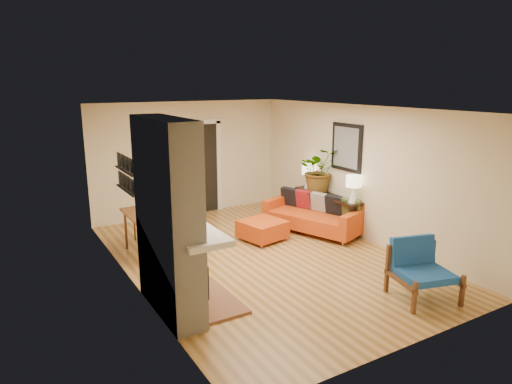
{
  "coord_description": "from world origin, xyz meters",
  "views": [
    {
      "loc": [
        -3.93,
        -6.46,
        3.03
      ],
      "look_at": [
        0.0,
        0.2,
        1.15
      ],
      "focal_mm": 32.0,
      "sensor_mm": 36.0,
      "label": 1
    }
  ],
  "objects_px": {
    "ottoman": "(262,229)",
    "lamp_far": "(309,173)",
    "blue_chair": "(420,266)",
    "sofa": "(315,214)",
    "dining_table": "(152,220)",
    "console_table": "(327,201)",
    "lamp_near": "(354,186)",
    "houseplant": "(319,170)"
  },
  "relations": [
    {
      "from": "console_table",
      "to": "lamp_far",
      "type": "relative_size",
      "value": 3.43
    },
    {
      "from": "sofa",
      "to": "houseplant",
      "type": "bearing_deg",
      "value": 43.54
    },
    {
      "from": "blue_chair",
      "to": "dining_table",
      "type": "bearing_deg",
      "value": 127.56
    },
    {
      "from": "sofa",
      "to": "lamp_near",
      "type": "relative_size",
      "value": 4.06
    },
    {
      "from": "dining_table",
      "to": "houseplant",
      "type": "bearing_deg",
      "value": -2.41
    },
    {
      "from": "ottoman",
      "to": "dining_table",
      "type": "xyz_separation_m",
      "value": [
        -2.07,
        0.41,
        0.4
      ]
    },
    {
      "from": "sofa",
      "to": "lamp_far",
      "type": "relative_size",
      "value": 4.06
    },
    {
      "from": "ottoman",
      "to": "console_table",
      "type": "relative_size",
      "value": 0.49
    },
    {
      "from": "console_table",
      "to": "houseplant",
      "type": "height_order",
      "value": "houseplant"
    },
    {
      "from": "sofa",
      "to": "lamp_far",
      "type": "bearing_deg",
      "value": 63.96
    },
    {
      "from": "dining_table",
      "to": "lamp_near",
      "type": "height_order",
      "value": "lamp_near"
    },
    {
      "from": "dining_table",
      "to": "console_table",
      "type": "relative_size",
      "value": 0.96
    },
    {
      "from": "console_table",
      "to": "lamp_near",
      "type": "relative_size",
      "value": 3.43
    },
    {
      "from": "sofa",
      "to": "lamp_far",
      "type": "height_order",
      "value": "lamp_far"
    },
    {
      "from": "blue_chair",
      "to": "console_table",
      "type": "distance_m",
      "value": 3.29
    },
    {
      "from": "ottoman",
      "to": "blue_chair",
      "type": "xyz_separation_m",
      "value": [
        0.7,
        -3.19,
        0.23
      ]
    },
    {
      "from": "console_table",
      "to": "lamp_far",
      "type": "bearing_deg",
      "value": 90.0
    },
    {
      "from": "ottoman",
      "to": "lamp_far",
      "type": "bearing_deg",
      "value": 22.12
    },
    {
      "from": "console_table",
      "to": "sofa",
      "type": "bearing_deg",
      "value": -172.63
    },
    {
      "from": "lamp_near",
      "to": "dining_table",
      "type": "bearing_deg",
      "value": 161.72
    },
    {
      "from": "blue_chair",
      "to": "houseplant",
      "type": "xyz_separation_m",
      "value": [
        0.87,
        3.44,
        0.75
      ]
    },
    {
      "from": "lamp_near",
      "to": "houseplant",
      "type": "distance_m",
      "value": 1.06
    },
    {
      "from": "ottoman",
      "to": "lamp_near",
      "type": "bearing_deg",
      "value": -26.8
    },
    {
      "from": "houseplant",
      "to": "console_table",
      "type": "bearing_deg",
      "value": -87.91
    },
    {
      "from": "dining_table",
      "to": "lamp_far",
      "type": "distance_m",
      "value": 3.68
    },
    {
      "from": "console_table",
      "to": "lamp_near",
      "type": "xyz_separation_m",
      "value": [
        0.0,
        -0.78,
        0.49
      ]
    },
    {
      "from": "lamp_near",
      "to": "console_table",
      "type": "bearing_deg",
      "value": 90.0
    },
    {
      "from": "sofa",
      "to": "lamp_near",
      "type": "distance_m",
      "value": 1.08
    },
    {
      "from": "blue_chair",
      "to": "console_table",
      "type": "xyz_separation_m",
      "value": [
        0.88,
        3.17,
        0.12
      ]
    },
    {
      "from": "console_table",
      "to": "houseplant",
      "type": "relative_size",
      "value": 1.93
    },
    {
      "from": "blue_chair",
      "to": "sofa",
      "type": "bearing_deg",
      "value": 80.3
    },
    {
      "from": "dining_table",
      "to": "houseplant",
      "type": "height_order",
      "value": "houseplant"
    },
    {
      "from": "console_table",
      "to": "lamp_near",
      "type": "height_order",
      "value": "lamp_near"
    },
    {
      "from": "dining_table",
      "to": "lamp_far",
      "type": "bearing_deg",
      "value": 3.69
    },
    {
      "from": "dining_table",
      "to": "lamp_far",
      "type": "xyz_separation_m",
      "value": [
        3.64,
        0.23,
        0.44
      ]
    },
    {
      "from": "lamp_near",
      "to": "blue_chair",
      "type": "bearing_deg",
      "value": -110.19
    },
    {
      "from": "blue_chair",
      "to": "console_table",
      "type": "height_order",
      "value": "blue_chair"
    },
    {
      "from": "ottoman",
      "to": "lamp_far",
      "type": "height_order",
      "value": "lamp_far"
    },
    {
      "from": "blue_chair",
      "to": "dining_table",
      "type": "xyz_separation_m",
      "value": [
        -2.76,
        3.59,
        0.17
      ]
    },
    {
      "from": "sofa",
      "to": "ottoman",
      "type": "xyz_separation_m",
      "value": [
        -1.23,
        0.07,
        -0.12
      ]
    },
    {
      "from": "sofa",
      "to": "console_table",
      "type": "height_order",
      "value": "sofa"
    },
    {
      "from": "dining_table",
      "to": "console_table",
      "type": "xyz_separation_m",
      "value": [
        3.64,
        -0.43,
        -0.05
      ]
    }
  ]
}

